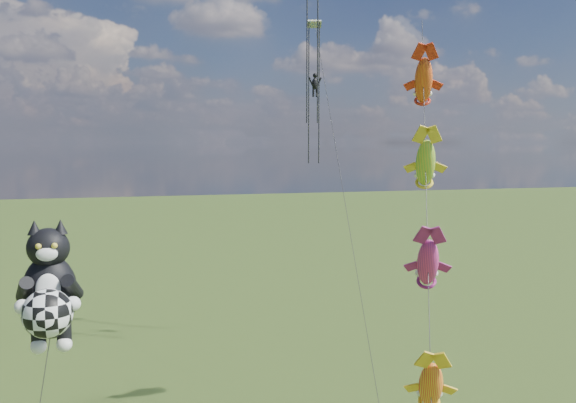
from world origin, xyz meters
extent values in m
ellipsoid|color=black|center=(3.06, 1.20, 8.81)|extent=(2.36, 2.18, 2.77)
ellipsoid|color=black|center=(3.06, 1.11, 10.45)|extent=(1.88, 1.80, 1.40)
cone|color=black|center=(2.63, 1.11, 11.19)|extent=(0.64, 0.64, 0.52)
cone|color=black|center=(3.49, 1.11, 11.19)|extent=(0.64, 0.64, 0.52)
ellipsoid|color=white|center=(3.06, 0.55, 10.32)|extent=(0.81, 0.62, 0.50)
ellipsoid|color=white|center=(3.06, 0.55, 9.07)|extent=(0.93, 0.64, 1.14)
sphere|color=gold|center=(2.80, 0.49, 10.61)|extent=(0.21, 0.21, 0.21)
sphere|color=gold|center=(3.32, 0.49, 10.61)|extent=(0.21, 0.21, 0.21)
sphere|color=white|center=(2.24, 0.29, 8.59)|extent=(0.52, 0.52, 0.52)
sphere|color=white|center=(3.88, 0.29, 8.59)|extent=(0.52, 0.52, 0.52)
sphere|color=white|center=(2.63, 1.07, 6.95)|extent=(0.55, 0.55, 0.55)
sphere|color=white|center=(3.49, 1.07, 6.95)|extent=(0.55, 0.55, 0.55)
sphere|color=white|center=(3.06, 0.03, 8.38)|extent=(1.69, 1.69, 1.69)
cylinder|color=black|center=(17.20, -0.05, 10.19)|extent=(6.58, 14.43, 20.10)
ellipsoid|color=red|center=(15.76, -3.22, 5.77)|extent=(1.66, 2.33, 2.46)
ellipsoid|color=#D8337D|center=(16.98, -0.53, 9.52)|extent=(1.66, 2.33, 2.46)
ellipsoid|color=green|center=(18.20, 2.15, 13.27)|extent=(1.66, 2.33, 2.46)
ellipsoid|color=orange|center=(19.43, 4.84, 17.01)|extent=(1.66, 2.33, 2.46)
cylinder|color=black|center=(17.75, 10.85, 11.31)|extent=(1.95, 16.99, 22.33)
cylinder|color=black|center=(17.30, 16.36, 19.58)|extent=(0.08, 0.08, 8.78)
cylinder|color=black|center=(17.97, 16.36, 19.58)|extent=(0.08, 0.08, 8.78)
cube|color=#3478D8|center=(18.70, 19.33, 22.10)|extent=(1.08, 0.70, 0.52)
cylinder|color=black|center=(18.35, 19.33, 17.33)|extent=(0.08, 0.08, 9.55)
cylinder|color=black|center=(19.05, 19.33, 17.33)|extent=(0.08, 0.08, 9.55)
camera|label=1|loc=(5.22, -22.63, 14.14)|focal=40.00mm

